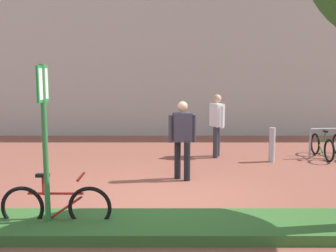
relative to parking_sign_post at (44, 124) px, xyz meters
name	(u,v)px	position (x,y,z in m)	size (l,w,h in m)	color
ground_plane	(164,199)	(1.73, 1.50, -1.62)	(60.00, 60.00, 0.00)	brown
planter_strip	(175,226)	(1.90, 0.00, -1.54)	(7.00, 1.10, 0.16)	#336028
parking_sign_post	(44,124)	(0.00, 0.00, 0.00)	(0.08, 0.36, 2.47)	#2D7238
bike_at_sign	(56,206)	(0.10, 0.10, -1.27)	(1.68, 0.42, 0.86)	black
bollard_steel	(271,145)	(4.49, 4.56, -1.17)	(0.16, 0.16, 0.90)	#ADADB2
person_suited_navy	(182,135)	(2.09, 2.85, -0.63)	(0.61, 0.30, 1.72)	black
person_shirt_white	(216,121)	(3.12, 5.15, -0.63)	(0.39, 0.56, 1.72)	#2D2D38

